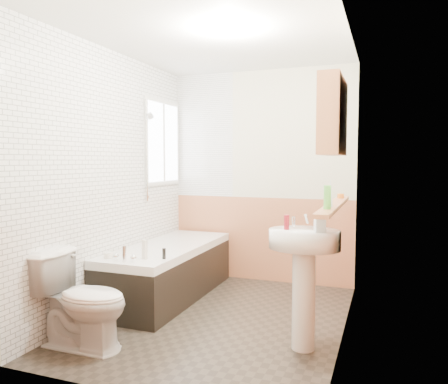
{
  "coord_description": "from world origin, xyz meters",
  "views": [
    {
      "loc": [
        1.41,
        -3.63,
        1.44
      ],
      "look_at": [
        0.0,
        0.15,
        1.15
      ],
      "focal_mm": 35.0,
      "sensor_mm": 36.0,
      "label": 1
    }
  ],
  "objects_px": {
    "medicine_cabinet": "(333,117)",
    "sink": "(304,264)",
    "pine_shelf": "(334,205)",
    "toilet": "(82,300)",
    "bathtub": "(168,270)"
  },
  "relations": [
    {
      "from": "sink",
      "to": "medicine_cabinet",
      "type": "height_order",
      "value": "medicine_cabinet"
    },
    {
      "from": "toilet",
      "to": "sink",
      "type": "relative_size",
      "value": 0.73
    },
    {
      "from": "toilet",
      "to": "pine_shelf",
      "type": "relative_size",
      "value": 0.51
    },
    {
      "from": "medicine_cabinet",
      "to": "sink",
      "type": "bearing_deg",
      "value": -135.03
    },
    {
      "from": "toilet",
      "to": "medicine_cabinet",
      "type": "xyz_separation_m",
      "value": [
        1.77,
        0.74,
        1.41
      ]
    },
    {
      "from": "medicine_cabinet",
      "to": "pine_shelf",
      "type": "bearing_deg",
      "value": -44.94
    },
    {
      "from": "sink",
      "to": "pine_shelf",
      "type": "height_order",
      "value": "pine_shelf"
    },
    {
      "from": "bathtub",
      "to": "sink",
      "type": "distance_m",
      "value": 1.79
    },
    {
      "from": "toilet",
      "to": "medicine_cabinet",
      "type": "height_order",
      "value": "medicine_cabinet"
    },
    {
      "from": "sink",
      "to": "pine_shelf",
      "type": "bearing_deg",
      "value": 23.6
    },
    {
      "from": "toilet",
      "to": "sink",
      "type": "xyz_separation_m",
      "value": [
        1.6,
        0.57,
        0.29
      ]
    },
    {
      "from": "bathtub",
      "to": "pine_shelf",
      "type": "relative_size",
      "value": 1.23
    },
    {
      "from": "medicine_cabinet",
      "to": "toilet",
      "type": "bearing_deg",
      "value": -157.3
    },
    {
      "from": "pine_shelf",
      "to": "toilet",
      "type": "bearing_deg",
      "value": -158.37
    },
    {
      "from": "toilet",
      "to": "bathtub",
      "type": "bearing_deg",
      "value": -0.9
    }
  ]
}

